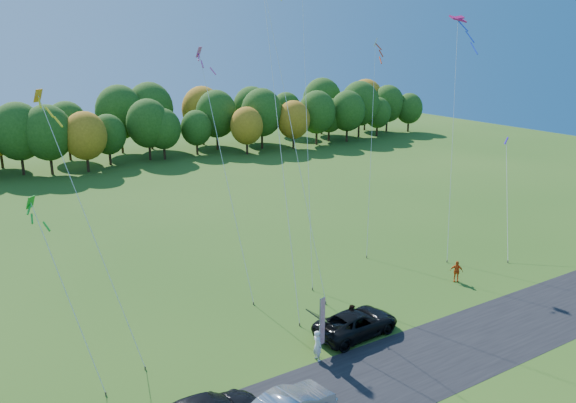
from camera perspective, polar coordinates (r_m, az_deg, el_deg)
ground at (r=33.74m, az=5.54°, el=-13.96°), size 160.00×160.00×0.00m
asphalt_strip at (r=31.15m, az=10.19°, el=-16.95°), size 90.00×6.00×0.01m
tree_line at (r=81.83m, az=-18.44°, el=3.40°), size 116.00×12.00×10.00m
black_suv at (r=34.21m, az=6.97°, el=-12.14°), size 5.50×2.80×1.49m
person_tailgate_a at (r=31.52m, az=3.00°, el=-14.39°), size 0.43×0.65×1.77m
person_tailgate_b at (r=34.59m, az=6.50°, el=-11.63°), size 0.96×1.01×1.65m
person_east at (r=42.56m, az=16.74°, el=-6.80°), size 0.92×0.93×1.57m
feather_flag at (r=31.04m, az=3.44°, el=-12.06°), size 0.47×0.22×3.66m
kite_delta_blue at (r=37.63m, az=-0.80°, el=13.48°), size 3.18×10.16×29.25m
kite_parafoil_orange at (r=43.30m, az=1.66°, el=15.24°), size 8.78×13.60×32.87m
kite_delta_red at (r=35.63m, az=-1.02°, el=8.02°), size 3.43×9.55×24.05m
kite_parafoil_rainbow at (r=47.80m, az=16.40°, el=6.52°), size 7.58×6.79×19.17m
kite_diamond_yellow at (r=30.86m, az=-19.26°, el=-3.09°), size 3.52×5.55×14.80m
kite_diamond_green at (r=29.96m, az=-21.49°, el=-8.95°), size 2.34×4.64×9.82m
kite_diamond_white at (r=46.72m, az=8.46°, el=5.57°), size 5.10×5.89×17.37m
kite_diamond_pink at (r=38.02m, az=-6.57°, el=3.81°), size 1.19×7.63×16.76m
kite_diamond_blue_low at (r=49.64m, az=21.36°, el=0.34°), size 5.59×5.66×9.10m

